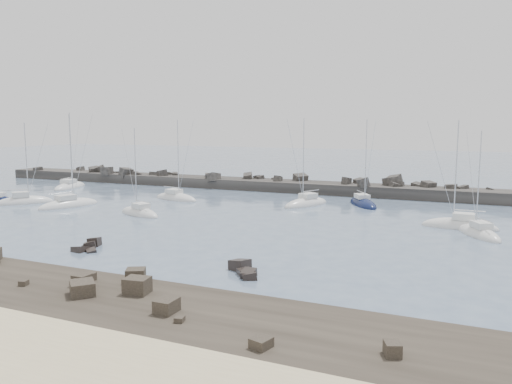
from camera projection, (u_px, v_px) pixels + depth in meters
ground at (174, 232)px, 55.22m from camera, size 400.00×400.00×0.00m
rock_shelf at (2, 292)px, 35.32m from camera, size 140.00×12.00×1.93m
rock_cluster_near at (88, 248)px, 47.80m from camera, size 2.86×3.74×1.69m
rock_cluster_far at (244, 272)px, 39.89m from camera, size 3.55×3.72×1.63m
breakwater at (253, 187)px, 92.64m from camera, size 115.00×7.35×5.07m
sailboat_0 at (24, 203)px, 75.36m from camera, size 7.11×8.07×13.26m
sailboat_1 at (70, 187)px, 94.15m from camera, size 4.94×9.85×14.83m
sailboat_3 at (69, 205)px, 72.63m from camera, size 5.44×9.71×14.66m
sailboat_4 at (176, 199)px, 79.40m from camera, size 9.02×4.63×13.65m
sailboat_5 at (140, 214)px, 65.92m from camera, size 8.13×4.99×12.40m
sailboat_6 at (306, 204)px, 73.65m from camera, size 6.05×9.04×13.87m
sailboat_7 at (363, 204)px, 73.84m from camera, size 6.77×8.75×13.60m
sailboat_8 at (460, 227)px, 57.43m from camera, size 8.45×2.84×13.41m
sailboat_9 at (479, 234)px, 53.51m from camera, size 5.82×7.79×12.16m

